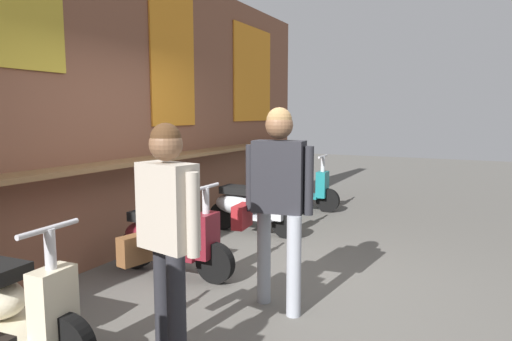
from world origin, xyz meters
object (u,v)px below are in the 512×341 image
scooter_teal (296,187)px  shopper_with_handbag (166,222)px  scooter_silver (248,206)px  scooter_maroon (167,237)px  shopper_passing (277,188)px  scooter_cream (1,302)px

scooter_teal → shopper_with_handbag: 5.10m
scooter_silver → shopper_with_handbag: shopper_with_handbag is taller
scooter_maroon → shopper_with_handbag: (-1.35, -1.06, 0.58)m
scooter_silver → shopper_with_handbag: bearing=-70.7°
shopper_passing → scooter_maroon: bearing=-107.9°
scooter_cream → shopper_with_handbag: 1.29m
scooter_silver → scooter_maroon: bearing=-89.2°
scooter_cream → scooter_maroon: bearing=85.8°
scooter_cream → scooter_silver: (3.62, 0.00, 0.00)m
scooter_teal → shopper_with_handbag: (-4.95, -1.06, 0.58)m
scooter_maroon → shopper_passing: 1.54m
scooter_cream → scooter_silver: size_ratio=1.00×
shopper_with_handbag → shopper_passing: shopper_passing is taller
scooter_teal → shopper_with_handbag: size_ratio=0.87×
scooter_maroon → scooter_teal: size_ratio=1.00×
scooter_teal → shopper_passing: size_ratio=0.82×
scooter_cream → shopper_passing: size_ratio=0.82×
scooter_cream → shopper_passing: bearing=44.4°
scooter_maroon → scooter_silver: bearing=88.8°
scooter_maroon → shopper_with_handbag: shopper_with_handbag is taller
scooter_cream → scooter_maroon: size_ratio=1.00×
scooter_silver → scooter_teal: (1.78, -0.00, 0.00)m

